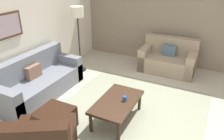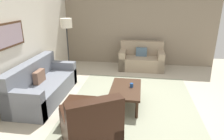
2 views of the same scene
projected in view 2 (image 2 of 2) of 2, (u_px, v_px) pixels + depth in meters
The scene contains 12 objects.
ground_plane at pixel (132, 102), 4.57m from camera, with size 8.00×8.00×0.00m, color #B2A893.
rear_partition at pixel (17, 38), 4.46m from camera, with size 6.00×0.12×2.80m, color silver.
stone_feature_panel at pixel (138, 24), 6.90m from camera, with size 0.12×5.20×2.80m, color gray.
area_rug at pixel (132, 102), 4.57m from camera, with size 3.18×2.76×0.01m, color gray.
couch_main at pixel (41, 86), 4.69m from camera, with size 2.05×0.86×0.88m.
couch_loveseat at pixel (141, 59), 6.75m from camera, with size 0.84×1.42×0.88m.
armchair_leather at pixel (92, 131), 3.09m from camera, with size 1.10×1.10×0.95m.
ottoman at pixel (79, 111), 3.84m from camera, with size 0.56×0.56×0.40m, color black.
coffee_table at pixel (126, 90), 4.36m from camera, with size 1.10×0.64×0.41m.
cup at pixel (132, 85), 4.37m from camera, with size 0.07×0.07×0.09m, color #1E478C.
lamp_standing at pixel (67, 29), 5.65m from camera, with size 0.32×0.32×1.71m.
framed_artwork at pixel (10, 35), 4.09m from camera, with size 0.90×0.04×0.50m.
Camera 2 is at (-4.08, -0.14, 2.23)m, focal length 32.38 mm.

